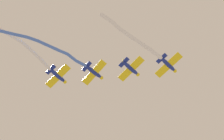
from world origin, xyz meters
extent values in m
ellipsoid|color=navy|center=(5.71, -4.14, 69.62)|extent=(2.32, 4.78, 0.96)
sphere|color=yellow|center=(6.38, -6.28, 69.62)|extent=(1.02, 1.02, 0.82)
ellipsoid|color=black|center=(5.88, -4.70, 69.98)|extent=(0.96, 1.31, 0.51)
cube|color=yellow|center=(5.76, -4.29, 69.49)|extent=(7.01, 3.56, 0.13)
cube|color=navy|center=(5.12, -2.25, 69.71)|extent=(2.82, 1.65, 0.11)
cube|color=yellow|center=(5.15, -2.34, 70.21)|extent=(0.44, 1.06, 1.33)
cylinder|color=white|center=(4.76, -0.67, 69.65)|extent=(1.54, 2.63, 1.22)
cylinder|color=white|center=(4.34, 1.98, 69.86)|extent=(1.50, 2.97, 1.42)
cylinder|color=white|center=(4.00, 4.60, 70.06)|extent=(1.41, 2.52, 1.22)
cylinder|color=white|center=(3.58, 7.25, 70.09)|extent=(1.43, 3.06, 1.02)
cylinder|color=white|center=(2.97, 9.90, 69.95)|extent=(1.73, 2.64, 1.22)
cylinder|color=white|center=(2.41, 12.31, 69.79)|extent=(1.43, 2.56, 1.18)
sphere|color=white|center=(5.01, -1.89, 69.57)|extent=(0.84, 0.84, 0.84)
sphere|color=white|center=(4.50, 0.56, 69.73)|extent=(0.84, 0.84, 0.84)
sphere|color=white|center=(4.17, 3.40, 69.99)|extent=(0.84, 0.84, 0.84)
sphere|color=white|center=(3.83, 5.80, 70.13)|extent=(0.84, 0.84, 0.84)
sphere|color=white|center=(3.34, 8.71, 70.06)|extent=(0.84, 0.84, 0.84)
sphere|color=white|center=(2.61, 11.10, 69.85)|extent=(0.84, 0.84, 0.84)
sphere|color=white|center=(2.22, 13.52, 69.72)|extent=(0.84, 0.84, 0.84)
ellipsoid|color=navy|center=(10.17, 2.70, 69.87)|extent=(2.26, 4.79, 0.96)
sphere|color=yellow|center=(10.81, 0.55, 69.87)|extent=(1.02, 1.02, 0.82)
ellipsoid|color=black|center=(10.34, 2.14, 70.23)|extent=(0.95, 1.31, 0.51)
cube|color=yellow|center=(10.22, 2.55, 69.74)|extent=(7.02, 3.48, 0.13)
cube|color=navy|center=(9.61, 4.60, 69.96)|extent=(2.82, 1.62, 0.11)
cube|color=yellow|center=(9.64, 4.51, 70.46)|extent=(0.43, 1.06, 1.33)
ellipsoid|color=navy|center=(14.63, 9.54, 70.12)|extent=(2.05, 4.80, 0.96)
sphere|color=yellow|center=(15.16, 7.36, 70.12)|extent=(0.99, 0.99, 0.82)
ellipsoid|color=black|center=(14.77, 8.97, 70.48)|extent=(0.90, 1.30, 0.51)
cube|color=yellow|center=(14.67, 9.38, 69.99)|extent=(7.03, 3.18, 0.13)
cube|color=navy|center=(14.16, 11.46, 70.21)|extent=(2.81, 1.51, 0.11)
cube|color=yellow|center=(14.19, 11.37, 70.71)|extent=(0.38, 1.07, 1.33)
cylinder|color=#4C75DB|center=(14.00, 12.94, 70.06)|extent=(0.86, 2.27, 0.74)
cylinder|color=#4C75DB|center=(13.62, 15.23, 70.04)|extent=(1.27, 2.50, 0.68)
cylinder|color=#4C75DB|center=(13.26, 17.37, 69.83)|extent=(0.90, 2.10, 1.20)
cylinder|color=#4C75DB|center=(13.17, 19.60, 69.53)|extent=(0.92, 2.54, 1.03)
cylinder|color=#4C75DB|center=(13.04, 21.97, 69.22)|extent=(1.02, 2.38, 1.29)
cylinder|color=#4C75DB|center=(13.08, 24.22, 69.02)|extent=(1.03, 2.33, 0.86)
cylinder|color=#4C75DB|center=(13.39, 26.57, 68.82)|extent=(1.30, 2.60, 1.36)
cylinder|color=#4C75DB|center=(13.83, 29.08, 68.51)|extent=(1.31, 2.71, 1.00)
sphere|color=#4C75DB|center=(14.07, 11.83, 70.07)|extent=(0.65, 0.65, 0.65)
sphere|color=#4C75DB|center=(13.94, 14.06, 70.05)|extent=(0.65, 0.65, 0.65)
sphere|color=#4C75DB|center=(13.31, 16.39, 70.04)|extent=(0.65, 0.65, 0.65)
sphere|color=#4C75DB|center=(13.20, 18.36, 69.62)|extent=(0.65, 0.65, 0.65)
sphere|color=#4C75DB|center=(13.13, 20.85, 69.45)|extent=(0.65, 0.65, 0.65)
sphere|color=#4C75DB|center=(12.96, 23.09, 68.99)|extent=(0.65, 0.65, 0.65)
sphere|color=#4C75DB|center=(13.20, 25.35, 69.05)|extent=(0.65, 0.65, 0.65)
sphere|color=#4C75DB|center=(13.58, 27.79, 68.60)|extent=(0.65, 0.65, 0.65)
sphere|color=#4C75DB|center=(14.07, 30.38, 68.43)|extent=(0.65, 0.65, 0.65)
ellipsoid|color=navy|center=(19.09, 16.38, 70.37)|extent=(2.42, 4.77, 0.96)
sphere|color=yellow|center=(19.81, 14.25, 70.37)|extent=(1.04, 1.04, 0.82)
ellipsoid|color=black|center=(19.28, 15.82, 70.73)|extent=(0.98, 1.32, 0.51)
cube|color=yellow|center=(19.14, 16.23, 70.24)|extent=(7.00, 3.71, 0.13)
cube|color=navy|center=(18.46, 18.25, 70.46)|extent=(2.82, 1.71, 0.11)
cube|color=yellow|center=(18.49, 18.16, 70.96)|extent=(0.46, 1.05, 1.33)
cylinder|color=white|center=(17.84, 19.92, 70.59)|extent=(1.96, 2.92, 1.53)
cylinder|color=white|center=(16.89, 22.41, 70.92)|extent=(1.67, 2.63, 0.93)
cylinder|color=white|center=(16.13, 24.85, 71.32)|extent=(1.64, 2.78, 1.71)
cylinder|color=white|center=(15.70, 27.44, 71.82)|extent=(1.29, 2.77, 1.35)
cylinder|color=white|center=(15.51, 30.26, 72.21)|extent=(1.07, 3.11, 1.40)
sphere|color=white|center=(18.34, 18.61, 70.32)|extent=(0.75, 0.75, 0.75)
sphere|color=white|center=(17.34, 21.23, 70.87)|extent=(0.75, 0.75, 0.75)
sphere|color=white|center=(16.44, 23.58, 70.97)|extent=(0.75, 0.75, 0.75)
sphere|color=white|center=(15.83, 26.11, 71.66)|extent=(0.75, 0.75, 0.75)
sphere|color=white|center=(15.58, 28.77, 71.97)|extent=(0.75, 0.75, 0.75)
sphere|color=white|center=(15.44, 31.76, 72.44)|extent=(0.75, 0.75, 0.75)
camera|label=1|loc=(-12.58, 18.42, 2.92)|focal=53.04mm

